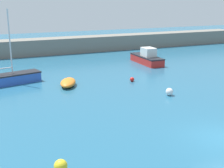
# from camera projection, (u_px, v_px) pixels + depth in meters

# --- Properties ---
(ground_plane) EXTENTS (120.00, 120.00, 0.20)m
(ground_plane) POSITION_uv_depth(u_px,v_px,m) (224.00, 140.00, 16.95)
(ground_plane) COLOR #235B7A
(harbor_breakwater) EXTENTS (58.79, 2.99, 2.14)m
(harbor_breakwater) POSITION_uv_depth(u_px,v_px,m) (65.00, 45.00, 43.85)
(harbor_breakwater) COLOR slate
(harbor_breakwater) RESTS_ON ground_plane
(open_tender_yellow) EXTENTS (2.31, 3.09, 0.63)m
(open_tender_yellow) POSITION_uv_depth(u_px,v_px,m) (68.00, 83.00, 27.10)
(open_tender_yellow) COLOR orange
(open_tender_yellow) RESTS_ON ground_plane
(motorboat_grey_hull) EXTENTS (1.96, 5.54, 1.91)m
(motorboat_grey_hull) POSITION_uv_depth(u_px,v_px,m) (147.00, 58.00, 36.57)
(motorboat_grey_hull) COLOR red
(motorboat_grey_hull) RESTS_ON ground_plane
(sailboat_tall_mast) EXTENTS (5.41, 2.57, 6.55)m
(sailboat_tall_mast) POSITION_uv_depth(u_px,v_px,m) (13.00, 78.00, 27.89)
(sailboat_tall_mast) COLOR #2D56B7
(sailboat_tall_mast) RESTS_ON ground_plane
(mooring_buoy_yellow) EXTENTS (0.60, 0.60, 0.60)m
(mooring_buoy_yellow) POSITION_uv_depth(u_px,v_px,m) (61.00, 166.00, 13.56)
(mooring_buoy_yellow) COLOR yellow
(mooring_buoy_yellow) RESTS_ON ground_plane
(mooring_buoy_red) EXTENTS (0.41, 0.41, 0.41)m
(mooring_buoy_red) POSITION_uv_depth(u_px,v_px,m) (132.00, 79.00, 28.61)
(mooring_buoy_red) COLOR red
(mooring_buoy_red) RESTS_ON ground_plane
(mooring_buoy_white) EXTENTS (0.59, 0.59, 0.59)m
(mooring_buoy_white) POSITION_uv_depth(u_px,v_px,m) (169.00, 92.00, 24.45)
(mooring_buoy_white) COLOR white
(mooring_buoy_white) RESTS_ON ground_plane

